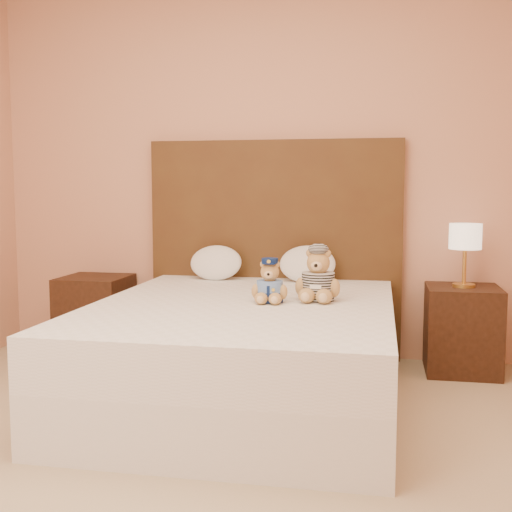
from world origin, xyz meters
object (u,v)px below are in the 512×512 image
Objects in this scene: nightstand_right at (462,330)px; teddy_prisoner at (318,275)px; bed at (244,351)px; pillow_right at (307,262)px; teddy_police at (270,281)px; pillow_left at (216,261)px; nightstand_left at (95,315)px; lamp at (465,240)px.

nightstand_right is 1.17m from teddy_prisoner.
teddy_prisoner is at bearing 16.31° from bed.
bed is at bearing -107.09° from pillow_right.
bed is at bearing -175.38° from teddy_police.
teddy_police is at bearing 6.88° from bed.
nightstand_right is at bearing -1.73° from pillow_right.
bed is 0.96m from pillow_right.
nightstand_right is 1.08m from pillow_right.
nightstand_right is 1.54× the size of pillow_left.
bed is 0.59m from teddy_prisoner.
nightstand_right is 1.48× the size of pillow_right.
nightstand_left is at bearing 161.49° from teddy_prisoner.
bed is 1.48m from nightstand_left.
bed is 3.64× the size of nightstand_left.
teddy_prisoner is 1.05m from pillow_left.
nightstand_left is 2.29× the size of teddy_police.
lamp is at bearing 0.00° from nightstand_left.
pillow_left reaches higher than teddy_police.
nightstand_right is at bearing 42.76° from teddy_prisoner.
nightstand_right is 1.87× the size of teddy_prisoner.
lamp is 1.37m from teddy_police.
teddy_prisoner is at bearing -22.60° from nightstand_left.
lamp reaches higher than teddy_prisoner.
lamp reaches higher than pillow_right.
bed is 0.99m from pillow_left.
nightstand_left is 0.97m from pillow_left.
bed is 3.64× the size of nightstand_right.
lamp reaches higher than nightstand_left.
lamp is at bearing 180.00° from nightstand_right.
lamp reaches higher than teddy_police.
pillow_left reaches higher than nightstand_left.
bed is at bearing -32.62° from nightstand_left.
teddy_prisoner is at bearing -141.33° from nightstand_right.
lamp is (1.25, 0.80, 0.57)m from bed.
lamp is 1.11m from teddy_prisoner.
nightstand_left and nightstand_right have the same top height.
pillow_right is (0.26, 0.83, 0.41)m from bed.
pillow_right is at bearing 178.27° from lamp.
teddy_police is 0.27m from teddy_prisoner.
teddy_police is (0.14, 0.02, 0.39)m from bed.
teddy_prisoner reaches higher than bed.
pillow_left is at bearing 141.09° from teddy_prisoner.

